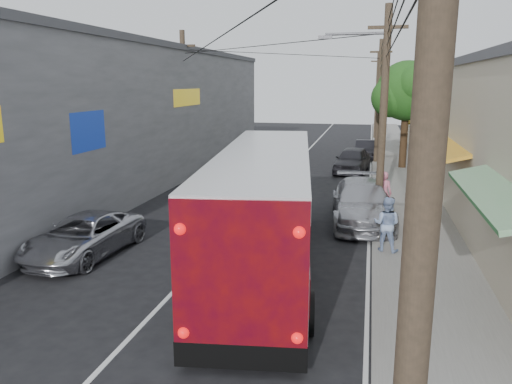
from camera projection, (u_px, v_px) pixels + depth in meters
sidewalk at (402, 187)px, 25.48m from camera, size 3.00×80.00×0.12m
building_right at (494, 125)px, 25.74m from camera, size 7.09×40.00×6.25m
building_left at (111, 114)px, 26.07m from camera, size 7.20×36.00×7.25m
utility_poles at (339, 106)px, 25.65m from camera, size 11.80×45.28×8.00m
street_tree at (408, 93)px, 30.13m from camera, size 4.40×4.00×6.60m
coach_bus at (265, 206)px, 14.56m from camera, size 3.98×12.06×3.41m
jeepney at (84, 236)px, 15.48m from camera, size 2.39×4.69×1.27m
parked_suv at (362, 202)px, 19.07m from camera, size 2.69×5.70×1.61m
parked_car_mid at (352, 160)px, 29.77m from camera, size 2.30×4.62×1.51m
parked_car_far at (365, 150)px, 35.32m from camera, size 1.46×3.91×1.28m
pedestrian_near at (384, 193)px, 19.80m from camera, size 0.73×0.57×1.75m
pedestrian_far at (387, 224)px, 15.53m from camera, size 0.98×0.85×1.72m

